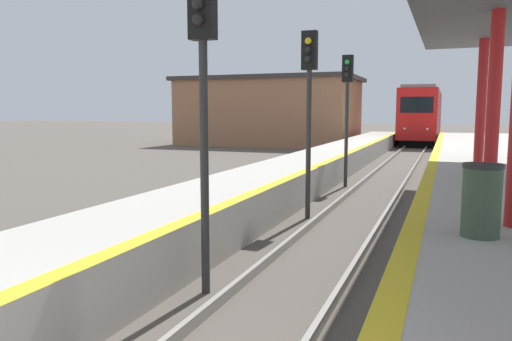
{
  "coord_description": "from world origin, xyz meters",
  "views": [
    {
      "loc": [
        2.06,
        -1.53,
        2.61
      ],
      "look_at": [
        -5.72,
        18.72,
        0.01
      ],
      "focal_mm": 35.0,
      "sensor_mm": 36.0,
      "label": 1
    }
  ],
  "objects_px": {
    "train": "(422,115)",
    "signal_mid": "(309,89)",
    "signal_near": "(203,73)",
    "trash_bin": "(481,200)",
    "signal_far": "(347,95)"
  },
  "relations": [
    {
      "from": "trash_bin",
      "to": "train",
      "type": "bearing_deg",
      "value": 93.86
    },
    {
      "from": "signal_near",
      "to": "signal_far",
      "type": "xyz_separation_m",
      "value": [
        -0.07,
        10.81,
        0.0
      ]
    },
    {
      "from": "train",
      "to": "signal_near",
      "type": "height_order",
      "value": "signal_near"
    },
    {
      "from": "train",
      "to": "signal_far",
      "type": "height_order",
      "value": "signal_far"
    },
    {
      "from": "trash_bin",
      "to": "signal_mid",
      "type": "bearing_deg",
      "value": 129.16
    },
    {
      "from": "signal_near",
      "to": "signal_mid",
      "type": "relative_size",
      "value": 1.0
    },
    {
      "from": "train",
      "to": "signal_near",
      "type": "distance_m",
      "value": 38.35
    },
    {
      "from": "signal_near",
      "to": "signal_mid",
      "type": "xyz_separation_m",
      "value": [
        0.05,
        5.4,
        0.0
      ]
    },
    {
      "from": "signal_near",
      "to": "signal_mid",
      "type": "bearing_deg",
      "value": 89.46
    },
    {
      "from": "signal_near",
      "to": "trash_bin",
      "type": "bearing_deg",
      "value": 15.58
    },
    {
      "from": "signal_near",
      "to": "signal_mid",
      "type": "distance_m",
      "value": 5.4
    },
    {
      "from": "signal_near",
      "to": "signal_far",
      "type": "height_order",
      "value": "same"
    },
    {
      "from": "train",
      "to": "signal_mid",
      "type": "relative_size",
      "value": 3.88
    },
    {
      "from": "train",
      "to": "signal_mid",
      "type": "xyz_separation_m",
      "value": [
        -1.06,
        -32.92,
        0.87
      ]
    },
    {
      "from": "signal_near",
      "to": "signal_far",
      "type": "distance_m",
      "value": 10.81
    }
  ]
}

